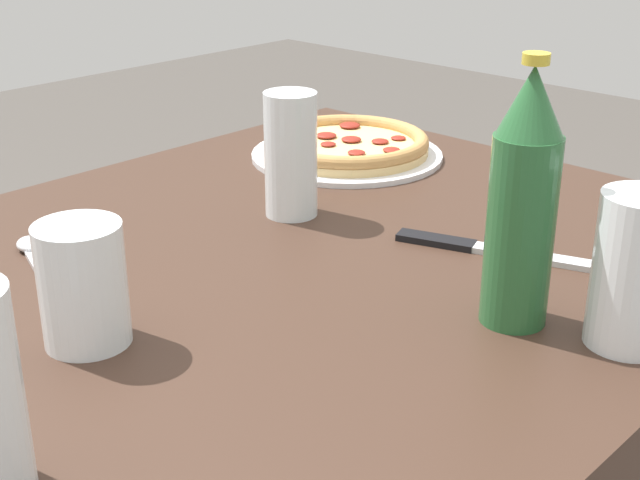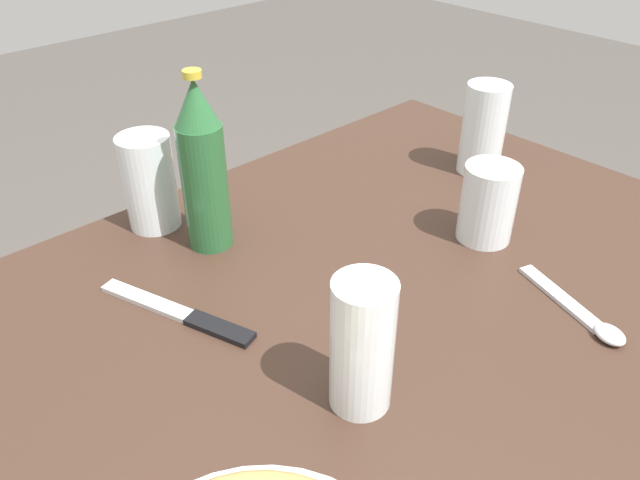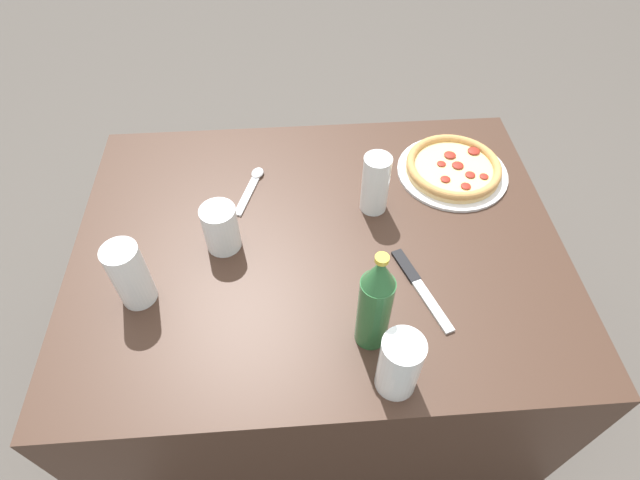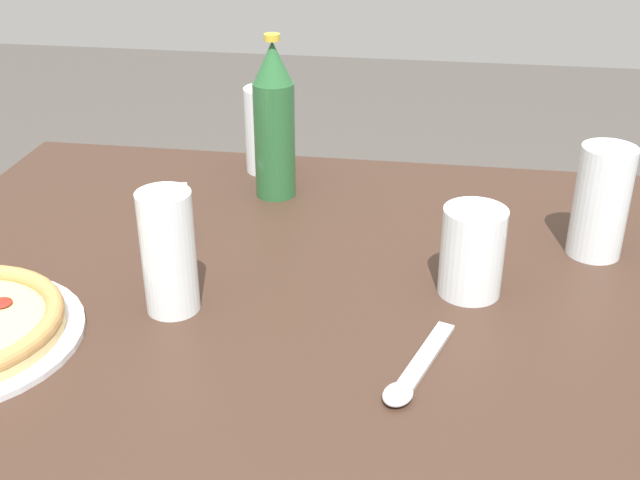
% 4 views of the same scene
% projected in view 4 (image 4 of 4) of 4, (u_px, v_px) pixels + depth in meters
% --- Properties ---
extents(glass_cola, '(0.07, 0.07, 0.16)m').
position_uv_depth(glass_cola, '(600.00, 208.00, 1.10)').
color(glass_cola, white).
rests_on(glass_cola, table).
extents(glass_orange_juice, '(0.07, 0.07, 0.16)m').
position_uv_depth(glass_orange_juice, '(169.00, 258.00, 0.97)').
color(glass_orange_juice, white).
rests_on(glass_orange_juice, table).
extents(glass_mango_juice, '(0.08, 0.08, 0.12)m').
position_uv_depth(glass_mango_juice, '(472.00, 256.00, 1.02)').
color(glass_mango_juice, white).
rests_on(glass_mango_juice, table).
extents(glass_water, '(0.08, 0.08, 0.15)m').
position_uv_depth(glass_water, '(268.00, 134.00, 1.38)').
color(glass_water, white).
rests_on(glass_water, table).
extents(beer_bottle, '(0.07, 0.07, 0.26)m').
position_uv_depth(beer_bottle, '(274.00, 122.00, 1.26)').
color(beer_bottle, '#286033').
rests_on(beer_bottle, table).
extents(knife, '(0.10, 0.23, 0.01)m').
position_uv_depth(knife, '(182.00, 217.00, 1.23)').
color(knife, black).
rests_on(knife, table).
extents(spoon, '(0.08, 0.17, 0.01)m').
position_uv_depth(spoon, '(412.00, 376.00, 0.87)').
color(spoon, silver).
rests_on(spoon, table).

